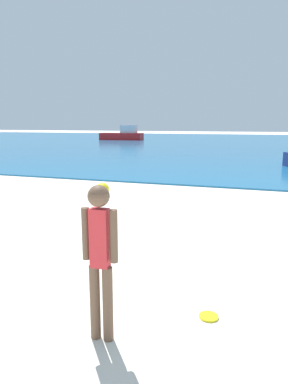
{
  "coord_description": "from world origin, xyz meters",
  "views": [
    {
      "loc": [
        2.34,
        2.99,
        2.23
      ],
      "look_at": [
        0.26,
        9.13,
        0.94
      ],
      "focal_mm": 32.41,
      "sensor_mm": 36.0,
      "label": 1
    }
  ],
  "objects_px": {
    "beach_ball": "(102,189)",
    "person_standing": "(100,255)",
    "frisbee": "(209,317)",
    "boat_far": "(123,135)"
  },
  "relations": [
    {
      "from": "beach_ball",
      "to": "person_standing",
      "type": "bearing_deg",
      "value": -64.57
    },
    {
      "from": "person_standing",
      "to": "beach_ball",
      "type": "height_order",
      "value": "person_standing"
    },
    {
      "from": "person_standing",
      "to": "beach_ball",
      "type": "bearing_deg",
      "value": 112.78
    },
    {
      "from": "person_standing",
      "to": "frisbee",
      "type": "relative_size",
      "value": 7.33
    },
    {
      "from": "frisbee",
      "to": "beach_ball",
      "type": "distance_m",
      "value": 7.16
    },
    {
      "from": "person_standing",
      "to": "frisbee",
      "type": "xyz_separation_m",
      "value": [
        1.01,
        0.76,
        -0.92
      ]
    },
    {
      "from": "frisbee",
      "to": "boat_far",
      "type": "bearing_deg",
      "value": 113.48
    },
    {
      "from": "beach_ball",
      "to": "frisbee",
      "type": "bearing_deg",
      "value": -54.64
    },
    {
      "from": "boat_far",
      "to": "beach_ball",
      "type": "height_order",
      "value": "boat_far"
    },
    {
      "from": "beach_ball",
      "to": "boat_far",
      "type": "bearing_deg",
      "value": 111.14
    }
  ]
}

